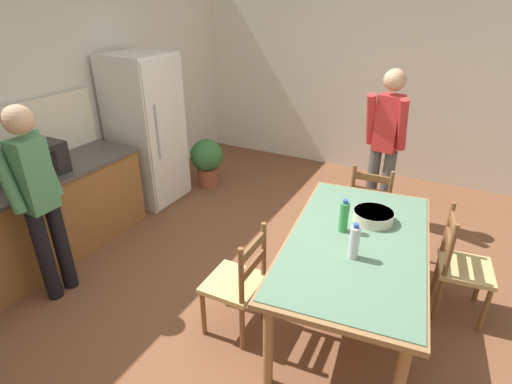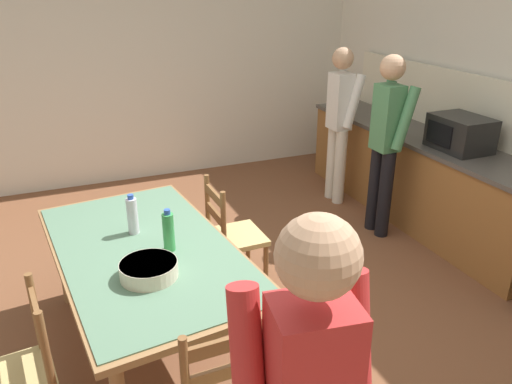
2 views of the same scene
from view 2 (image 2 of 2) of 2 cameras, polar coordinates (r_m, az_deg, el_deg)
name	(u,v)px [view 2 (image 2 of 2)]	position (r m, az deg, el deg)	size (l,w,h in m)	color
ground_plane	(250,321)	(3.73, -0.73, -14.54)	(8.32, 8.32, 0.00)	brown
wall_left	(145,58)	(6.17, -12.56, 14.75)	(0.12, 5.20, 2.90)	silver
kitchen_counter	(416,176)	(5.33, 17.83, 1.75)	(3.09, 0.66, 0.89)	brown
counter_splashback	(451,101)	(5.33, 21.41, 9.61)	(3.05, 0.03, 0.60)	#EFE8CB
microwave	(460,133)	(4.79, 22.31, 6.23)	(0.50, 0.39, 0.30)	black
dining_table	(146,259)	(3.19, -12.44, -7.46)	(1.96, 1.21, 0.76)	olive
bottle_near_centre	(132,215)	(3.30, -13.94, -2.61)	(0.07, 0.07, 0.27)	silver
bottle_off_centre	(169,231)	(3.05, -9.96, -4.47)	(0.07, 0.07, 0.27)	green
serving_bowl	(149,269)	(2.84, -12.16, -8.56)	(0.32, 0.32, 0.09)	beige
chair_side_far_left	(232,236)	(3.90, -2.74, -5.08)	(0.43, 0.41, 0.91)	brown
chair_side_near_right	(20,378)	(2.91, -25.33, -18.69)	(0.46, 0.45, 0.91)	brown
person_at_sink	(340,118)	(5.41, 9.55, 8.32)	(0.42, 0.29, 1.67)	silver
person_at_counter	(386,138)	(4.73, 14.66, 6.02)	(0.43, 0.29, 1.70)	black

